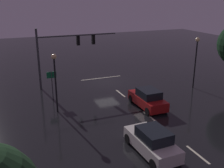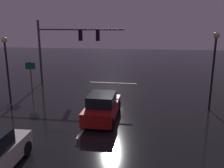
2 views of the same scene
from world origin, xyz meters
name	(u,v)px [view 1 (image 1 of 2)]	position (x,y,z in m)	size (l,w,h in m)	color
ground_plane	(106,82)	(0.00, 0.00, 0.00)	(80.00, 80.00, 0.00)	black
traffic_signal_assembly	(65,47)	(4.47, -0.61, 4.34)	(8.73, 0.47, 6.39)	#383A3D
lane_dash_far	(121,93)	(0.00, 4.00, 0.00)	(2.20, 0.16, 0.01)	beige
lane_dash_mid	(150,117)	(0.00, 10.00, 0.00)	(2.20, 0.16, 0.01)	beige
lane_dash_near	(198,154)	(0.00, 16.00, 0.00)	(2.20, 0.16, 0.01)	beige
stop_bar	(101,78)	(0.00, -1.80, 0.00)	(5.00, 0.16, 0.01)	beige
car_approaching	(148,99)	(-0.80, 8.15, 0.80)	(1.91, 4.37, 1.70)	maroon
car_distant	(152,142)	(2.59, 14.72, 0.80)	(2.03, 4.42, 1.70)	silver
street_lamp_left_kerb	(196,54)	(-8.00, 5.36, 3.78)	(0.44, 0.44, 5.45)	black
street_lamp_right_kerb	(55,72)	(6.87, 6.03, 3.54)	(0.44, 0.44, 5.06)	black
route_sign	(52,79)	(6.67, 2.90, 1.99)	(0.90, 0.09, 2.76)	#383A3D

